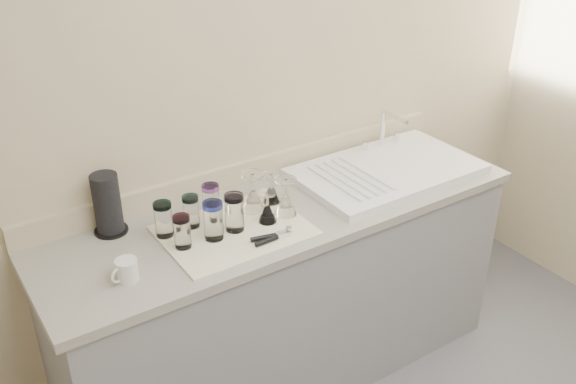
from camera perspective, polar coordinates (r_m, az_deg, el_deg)
room_envelope at (r=1.59m, az=24.23°, el=1.28°), size 3.54×3.50×2.52m
counter_unit at (r=2.89m, az=-0.25°, el=-9.11°), size 2.06×0.62×0.90m
sink_unit at (r=2.94m, az=8.74°, el=1.97°), size 0.82×0.50×0.22m
dish_towel at (r=2.49m, az=-4.80°, el=-3.43°), size 0.55×0.42×0.01m
tumbler_teal at (r=2.45m, az=-11.01°, el=-2.38°), size 0.07×0.07×0.14m
tumbler_cyan at (r=2.49m, az=-8.61°, el=-1.69°), size 0.07×0.07×0.13m
tumbler_purple at (r=2.55m, az=-6.85°, el=-0.78°), size 0.07×0.07×0.14m
tumbler_magenta at (r=2.37m, az=-9.39°, el=-3.49°), size 0.06×0.06×0.13m
tumbler_blue at (r=2.40m, az=-6.65°, el=-2.52°), size 0.08×0.08×0.15m
tumbler_lavender at (r=2.45m, az=-4.79°, el=-1.81°), size 0.08×0.08×0.15m
goblet_back_left at (r=2.59m, az=-3.11°, el=-0.50°), size 0.09×0.09×0.16m
goblet_back_right at (r=2.64m, az=-1.48°, el=-0.05°), size 0.07×0.07×0.13m
goblet_front_left at (r=2.51m, az=-1.84°, el=-1.74°), size 0.07×0.07×0.13m
goblet_front_right at (r=2.55m, az=-0.21°, el=-0.91°), size 0.09×0.09×0.16m
can_opener at (r=2.41m, az=-1.40°, el=-4.03°), size 0.16×0.06×0.02m
white_mug at (r=2.27m, az=-14.19°, el=-6.76°), size 0.11×0.10×0.08m
paper_towel_roll at (r=2.51m, az=-15.75°, el=-1.09°), size 0.13×0.13×0.24m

